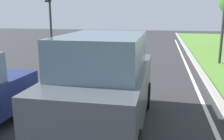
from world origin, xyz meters
TOP-DOWN VIEW (x-y plane):
  - ground_plane at (0.00, 14.00)m, footprint 60.00×60.00m
  - lane_line_center at (-0.70, 14.00)m, footprint 0.12×32.00m
  - lane_line_right_edge at (3.60, 14.00)m, footprint 0.12×32.00m
  - curb_right at (4.10, 14.00)m, footprint 0.24×48.00m
  - car_suv_ahead at (1.00, 8.72)m, footprint 1.99×4.51m
  - traffic_light_overhead_left at (-4.97, 18.82)m, footprint 0.32×0.50m

SIDE VIEW (x-z plane):
  - ground_plane at x=0.00m, z-range 0.00..0.00m
  - lane_line_center at x=-0.70m, z-range 0.00..0.01m
  - lane_line_right_edge at x=3.60m, z-range 0.00..0.01m
  - curb_right at x=4.10m, z-range 0.00..0.12m
  - car_suv_ahead at x=1.00m, z-range 0.03..2.31m
  - traffic_light_overhead_left at x=-4.97m, z-range 0.77..5.42m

